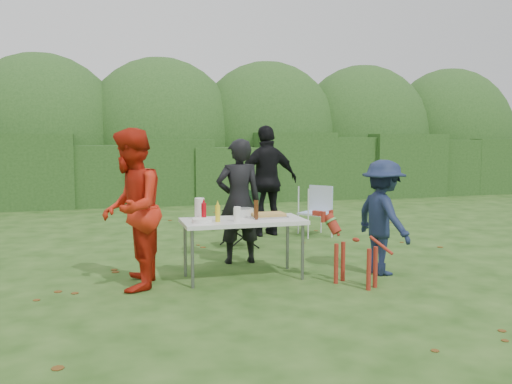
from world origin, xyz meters
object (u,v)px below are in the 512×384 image
object	(u,v)px
folding_table	(243,224)
person_cook	(239,201)
person_red_jacket	(131,209)
camping_chair	(239,219)
ketchup_bottle	(204,212)
child	(383,217)
lawn_chair	(315,211)
person_black_puffy	(267,181)
dog	(356,251)
paper_towel_roll	(199,208)
mustard_bottle	(218,213)
beer_bottle	(256,210)

from	to	relation	value
folding_table	person_cook	distance (m)	0.84
person_red_jacket	camping_chair	world-z (taller)	person_red_jacket
camping_chair	ketchup_bottle	world-z (taller)	ketchup_bottle
folding_table	child	bearing A→B (deg)	-9.18
camping_chair	child	bearing A→B (deg)	116.61
folding_table	lawn_chair	world-z (taller)	lawn_chair
person_red_jacket	person_black_puffy	distance (m)	3.73
dog	ketchup_bottle	xyz separation A→B (m)	(-1.69, 0.67, 0.43)
lawn_chair	ketchup_bottle	distance (m)	3.47
camping_chair	paper_towel_roll	size ratio (longest dim) A/B	3.45
person_cook	paper_towel_roll	bearing A→B (deg)	45.95
lawn_chair	mustard_bottle	distance (m)	3.42
camping_chair	folding_table	bearing A→B (deg)	71.47
person_red_jacket	ketchup_bottle	world-z (taller)	person_red_jacket
dog	mustard_bottle	size ratio (longest dim) A/B	4.39
person_red_jacket	child	distance (m)	3.13
mustard_bottle	ketchup_bottle	size ratio (longest dim) A/B	0.91
folding_table	dog	distance (m)	1.40
camping_chair	mustard_bottle	world-z (taller)	mustard_bottle
child	lawn_chair	bearing A→B (deg)	-11.70
mustard_bottle	paper_towel_roll	world-z (taller)	paper_towel_roll
mustard_bottle	beer_bottle	world-z (taller)	beer_bottle
person_cook	mustard_bottle	world-z (taller)	person_cook
person_black_puffy	ketchup_bottle	world-z (taller)	person_black_puffy
person_black_puffy	beer_bottle	bearing A→B (deg)	62.38
ketchup_bottle	paper_towel_roll	size ratio (longest dim) A/B	0.85
folding_table	mustard_bottle	world-z (taller)	mustard_bottle
ketchup_bottle	person_red_jacket	bearing A→B (deg)	-175.49
lawn_chair	child	bearing A→B (deg)	46.78
child	dog	bearing A→B (deg)	117.15
ketchup_bottle	beer_bottle	size ratio (longest dim) A/B	0.92
ketchup_bottle	folding_table	bearing A→B (deg)	2.10
folding_table	person_black_puffy	size ratio (longest dim) A/B	0.77
mustard_bottle	ketchup_bottle	world-z (taller)	ketchup_bottle
person_cook	person_red_jacket	size ratio (longest dim) A/B	0.93
folding_table	child	size ratio (longest dim) A/B	1.02
child	mustard_bottle	bearing A→B (deg)	76.87
folding_table	beer_bottle	xyz separation A→B (m)	(0.15, -0.06, 0.17)
person_red_jacket	beer_bottle	bearing A→B (deg)	101.56
mustard_bottle	child	bearing A→B (deg)	-5.15
beer_bottle	paper_towel_roll	xyz separation A→B (m)	(-0.66, 0.24, 0.01)
folding_table	person_black_puffy	world-z (taller)	person_black_puffy
folding_table	child	xyz separation A→B (m)	(1.77, -0.29, 0.05)
dog	paper_towel_roll	bearing A→B (deg)	29.81
beer_bottle	person_black_puffy	bearing A→B (deg)	70.12
lawn_chair	dog	bearing A→B (deg)	36.93
mustard_bottle	ketchup_bottle	distance (m)	0.17
dog	ketchup_bottle	bearing A→B (deg)	35.13
person_black_puffy	dog	size ratio (longest dim) A/B	2.22
person_red_jacket	mustard_bottle	bearing A→B (deg)	100.04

